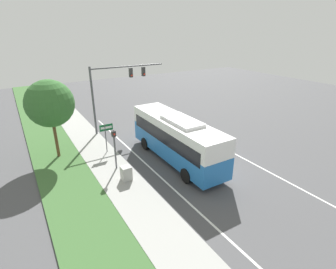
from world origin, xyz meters
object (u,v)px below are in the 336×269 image
object	(u,v)px
utility_cabinet	(126,173)
street_sign	(106,133)
bus	(176,137)
signal_gantry	(115,84)
pedestrian_signal	(114,144)

from	to	relation	value
utility_cabinet	street_sign	bearing A→B (deg)	85.56
street_sign	utility_cabinet	size ratio (longest dim) A/B	2.58
bus	signal_gantry	xyz separation A→B (m)	(-1.49, 8.59, 2.76)
signal_gantry	street_sign	bearing A→B (deg)	-121.57
signal_gantry	bus	bearing A→B (deg)	-80.19
bus	utility_cabinet	size ratio (longest dim) A/B	9.99
bus	street_sign	xyz separation A→B (m)	(-4.23, 4.13, -0.20)
pedestrian_signal	street_sign	distance (m)	3.12
street_sign	utility_cabinet	world-z (taller)	street_sign
pedestrian_signal	utility_cabinet	world-z (taller)	pedestrian_signal
bus	pedestrian_signal	xyz separation A→B (m)	(-4.62, 1.05, 0.09)
signal_gantry	pedestrian_signal	world-z (taller)	signal_gantry
bus	street_sign	size ratio (longest dim) A/B	3.87
pedestrian_signal	utility_cabinet	bearing A→B (deg)	-89.59
bus	pedestrian_signal	size ratio (longest dim) A/B	3.22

